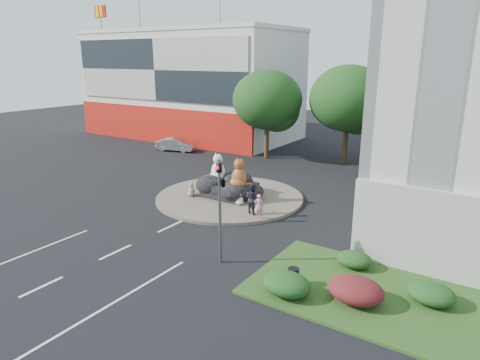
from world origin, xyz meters
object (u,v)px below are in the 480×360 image
object	(u,v)px
parked_car	(176,144)
litter_bin	(293,277)
cat_white	(218,167)
pedestrian_dark	(252,199)
kitten_calico	(191,189)
pedestrian_pink	(259,206)
cat_tabby	(239,173)
kitten_white	(240,198)

from	to	relation	value
parked_car	litter_bin	bearing A→B (deg)	-143.07
litter_bin	cat_white	bearing A→B (deg)	140.19
pedestrian_dark	litter_bin	xyz separation A→B (m)	(5.84, -6.16, -0.64)
kitten_calico	parked_car	world-z (taller)	parked_car
pedestrian_pink	pedestrian_dark	world-z (taller)	pedestrian_dark
kitten_calico	parked_car	size ratio (longest dim) A/B	0.24
kitten_calico	litter_bin	world-z (taller)	kitten_calico
cat_tabby	kitten_calico	distance (m)	3.68
kitten_white	parked_car	distance (m)	18.47
cat_tabby	pedestrian_dark	bearing A→B (deg)	-34.13
parked_car	pedestrian_pink	bearing A→B (deg)	-139.71
kitten_calico	litter_bin	xyz separation A→B (m)	(11.07, -6.73, -0.20)
pedestrian_pink	cat_tabby	bearing A→B (deg)	-66.57
litter_bin	parked_car	bearing A→B (deg)	141.32
cat_white	parked_car	bearing A→B (deg)	149.85
cat_tabby	pedestrian_pink	size ratio (longest dim) A/B	1.34
litter_bin	cat_tabby	bearing A→B (deg)	135.33
cat_white	kitten_calico	distance (m)	2.37
cat_white	litter_bin	bearing A→B (deg)	-32.21
kitten_calico	pedestrian_dark	distance (m)	5.28
litter_bin	pedestrian_pink	bearing A→B (deg)	131.88
pedestrian_dark	parked_car	bearing A→B (deg)	-21.18
kitten_white	litter_bin	bearing A→B (deg)	-65.06
parked_car	litter_bin	size ratio (longest dim) A/B	5.50
cat_tabby	pedestrian_pink	distance (m)	3.65
pedestrian_pink	litter_bin	world-z (taller)	pedestrian_pink
cat_white	parked_car	world-z (taller)	cat_white
cat_white	kitten_white	bearing A→B (deg)	-17.56
pedestrian_dark	parked_car	distance (m)	20.19
cat_tabby	pedestrian_dark	world-z (taller)	cat_tabby
kitten_white	pedestrian_pink	bearing A→B (deg)	-53.00
pedestrian_pink	litter_bin	distance (m)	7.59
cat_tabby	pedestrian_dark	xyz separation A→B (m)	(1.98, -1.56, -0.97)
kitten_calico	cat_white	bearing A→B (deg)	73.20
kitten_calico	cat_tabby	bearing A→B (deg)	37.36
kitten_calico	kitten_white	world-z (taller)	kitten_calico
kitten_calico	kitten_white	bearing A→B (deg)	25.09
kitten_white	pedestrian_pink	xyz separation A→B (m)	(2.26, -1.41, 0.31)
cat_tabby	litter_bin	xyz separation A→B (m)	(7.82, -7.73, -1.61)
litter_bin	kitten_white	bearing A→B (deg)	136.10
kitten_calico	litter_bin	size ratio (longest dim) A/B	1.32
pedestrian_dark	parked_car	xyz separation A→B (m)	(-16.45, 11.69, -0.46)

